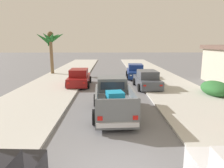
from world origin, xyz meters
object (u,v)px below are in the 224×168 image
(car_left_mid, at_px, (79,78))
(hedge_bush, at_px, (215,89))
(pickup_truck, at_px, (113,99))
(palm_tree_left_fore, at_px, (50,40))
(car_left_near, at_px, (147,80))
(car_right_mid, at_px, (135,72))

(car_left_mid, xyz_separation_m, hedge_bush, (10.53, -3.89, -0.16))
(pickup_truck, relative_size, hedge_bush, 1.89)
(car_left_mid, height_order, hedge_bush, car_left_mid)
(hedge_bush, bearing_deg, pickup_truck, -153.89)
(car_left_mid, bearing_deg, pickup_truck, -68.86)
(palm_tree_left_fore, xyz_separation_m, hedge_bush, (14.90, -10.99, -3.62))
(car_left_near, bearing_deg, pickup_truck, -115.31)
(car_left_near, distance_m, car_right_mid, 5.29)
(car_left_mid, distance_m, hedge_bush, 11.22)
(car_left_near, distance_m, hedge_bush, 5.30)
(pickup_truck, distance_m, car_left_near, 7.17)
(car_left_mid, bearing_deg, car_left_near, -10.66)
(car_left_near, xyz_separation_m, hedge_bush, (4.52, -2.76, -0.16))
(car_left_mid, xyz_separation_m, car_right_mid, (5.67, 4.15, 0.00))
(car_left_near, bearing_deg, hedge_bush, -31.43)
(pickup_truck, bearing_deg, palm_tree_left_fore, 116.43)
(pickup_truck, height_order, car_left_mid, pickup_truck)
(car_right_mid, relative_size, palm_tree_left_fore, 0.83)
(pickup_truck, distance_m, car_right_mid, 12.07)
(palm_tree_left_fore, bearing_deg, car_left_mid, -58.38)
(car_right_mid, height_order, hedge_bush, car_right_mid)
(pickup_truck, xyz_separation_m, car_left_mid, (-2.94, 7.61, -0.07))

